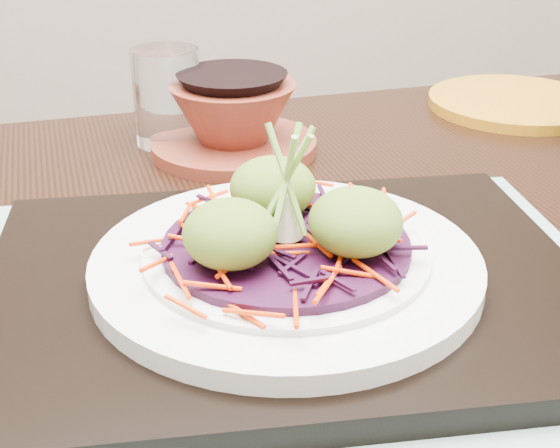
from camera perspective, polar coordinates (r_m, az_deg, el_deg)
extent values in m
cube|color=black|center=(0.64, -0.11, -2.91)|extent=(1.18, 0.83, 0.04)
cube|color=black|center=(1.28, 18.24, -6.43)|extent=(0.06, 0.06, 0.66)
cube|color=gray|center=(0.55, 0.44, -5.53)|extent=(0.50, 0.40, 0.00)
cube|color=black|center=(0.54, 0.45, -4.51)|extent=(0.43, 0.34, 0.02)
cylinder|color=silver|center=(0.54, 0.45, -3.00)|extent=(0.27, 0.27, 0.01)
cylinder|color=silver|center=(0.53, 0.46, -2.15)|extent=(0.20, 0.20, 0.01)
cylinder|color=black|center=(0.53, 0.46, -1.56)|extent=(0.17, 0.17, 0.01)
ellipsoid|color=#5A7322|center=(0.49, -3.64, -0.77)|extent=(0.06, 0.06, 0.05)
ellipsoid|color=#5A7322|center=(0.51, 5.57, 0.12)|extent=(0.06, 0.06, 0.05)
ellipsoid|color=#5A7322|center=(0.56, -0.51, 2.65)|extent=(0.06, 0.06, 0.05)
cylinder|color=white|center=(0.84, -8.26, 9.20)|extent=(0.08, 0.08, 0.10)
cylinder|color=maroon|center=(0.82, -3.40, 5.75)|extent=(0.22, 0.22, 0.01)
cylinder|color=#A96C12|center=(1.00, 16.85, 8.50)|extent=(0.26, 0.26, 0.01)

